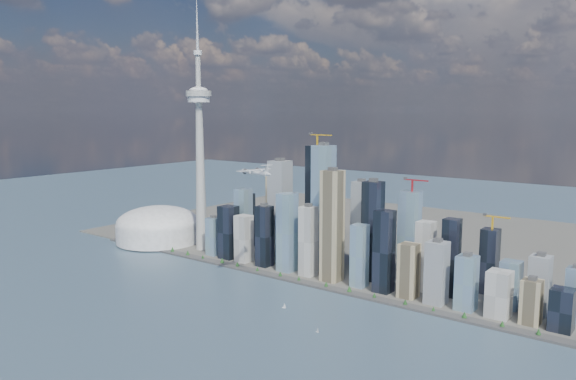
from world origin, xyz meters
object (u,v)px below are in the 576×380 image
Objects in this scene: needle_tower at (200,148)px; airplane at (255,172)px; sailboat_west at (318,331)px; dome_stadium at (158,227)px; sailboat_east at (284,306)px.

needle_tower is 7.05× the size of airplane.
airplane is 9.18× the size of sailboat_west.
needle_tower is 2.75× the size of dome_stadium.
needle_tower reaches higher than airplane.
needle_tower reaches higher than dome_stadium.
needle_tower is 338.15m from airplane.
sailboat_west is at bearing -34.39° from sailboat_east.
needle_tower reaches higher than sailboat_east.
dome_stadium is at bearing 176.75° from sailboat_west.
airplane is at bearing 153.85° from sailboat_east.
sailboat_west is at bearing -19.86° from dome_stadium.
needle_tower is 64.67× the size of sailboat_west.
sailboat_east is (522.36, -174.63, -36.40)m from dome_stadium.
sailboat_west is (482.44, -234.79, -233.11)m from needle_tower.
airplane reaches higher than dome_stadium.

